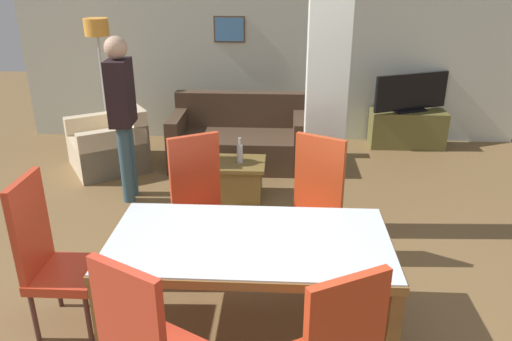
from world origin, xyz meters
name	(u,v)px	position (x,y,z in m)	size (l,w,h in m)	color
ground_plane	(250,329)	(0.00, 0.00, 0.00)	(18.00, 18.00, 0.00)	brown
back_wall	(269,47)	(0.00, 4.32, 1.35)	(7.20, 0.09, 2.70)	silver
divider_pillar	(326,98)	(0.59, 1.48, 1.35)	(0.35, 0.29, 2.70)	silver
dining_table	(250,256)	(0.00, 0.00, 0.62)	(1.90, 0.98, 0.76)	brown
dining_chair_head_left	(51,254)	(-1.39, 0.00, 0.59)	(0.46, 0.46, 1.15)	red
dining_chair_far_right	(313,204)	(0.47, 0.88, 0.59)	(0.62, 0.62, 1.15)	#C1411D
dining_chair_far_left	(200,202)	(-0.47, 0.86, 0.59)	(0.62, 0.62, 1.15)	#C03D1F
sofa	(239,141)	(-0.36, 3.27, 0.30)	(1.73, 0.89, 0.88)	#493526
armchair	(111,146)	(-1.99, 3.03, 0.28)	(1.20, 1.22, 0.80)	beige
coffee_table	(235,179)	(-0.31, 2.20, 0.22)	(0.66, 0.52, 0.43)	brown
bottle	(240,153)	(-0.25, 2.19, 0.54)	(0.07, 0.07, 0.28)	#B2B7BC
tv_stand	(407,129)	(1.99, 4.04, 0.26)	(1.04, 0.40, 0.52)	brown
tv_screen	(411,93)	(1.99, 4.04, 0.78)	(1.08, 0.50, 0.53)	black
floor_lamp	(98,41)	(-2.21, 3.61, 1.52)	(0.31, 0.31, 1.81)	#B7B7BC
standing_person	(122,108)	(-1.49, 2.13, 1.04)	(0.24, 0.39, 1.79)	#324E5A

